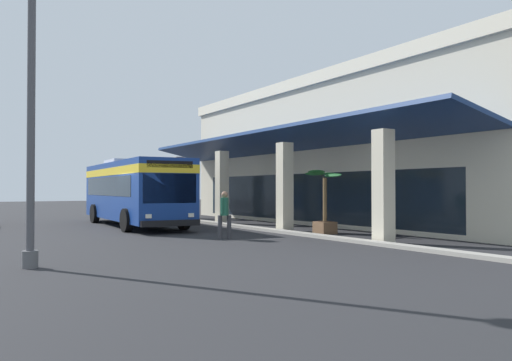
{
  "coord_description": "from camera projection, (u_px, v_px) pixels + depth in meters",
  "views": [
    {
      "loc": [
        21.56,
        -7.61,
        1.82
      ],
      "look_at": [
        0.25,
        5.49,
        2.23
      ],
      "focal_mm": 36.07,
      "sensor_mm": 36.0,
      "label": 1
    }
  ],
  "objects": [
    {
      "name": "pedestrian",
      "position": [
        225.0,
        212.0,
        18.72
      ],
      "size": [
        0.53,
        0.54,
        1.74
      ],
      "color": "#38383D",
      "rests_on": "ground"
    },
    {
      "name": "transit_bus",
      "position": [
        133.0,
        188.0,
        25.53
      ],
      "size": [
        11.33,
        3.21,
        3.34
      ],
      "color": "navy",
      "rests_on": "ground"
    },
    {
      "name": "plaza_building",
      "position": [
        385.0,
        155.0,
        29.42
      ],
      "size": [
        23.52,
        15.68,
        7.55
      ],
      "color": "beige",
      "rests_on": "ground"
    },
    {
      "name": "curb_strip",
      "position": [
        239.0,
        226.0,
        24.32
      ],
      "size": [
        27.87,
        0.5,
        0.12
      ],
      "primitive_type": "cube",
      "color": "#9E998E",
      "rests_on": "ground"
    },
    {
      "name": "lot_light_pole",
      "position": [
        31.0,
        86.0,
        11.87
      ],
      "size": [
        0.6,
        0.6,
        7.85
      ],
      "color": "#59595B",
      "rests_on": "ground"
    },
    {
      "name": "potted_palm",
      "position": [
        325.0,
        216.0,
        20.82
      ],
      "size": [
        1.97,
        1.66,
        2.61
      ],
      "color": "brown",
      "rests_on": "ground"
    },
    {
      "name": "ground",
      "position": [
        295.0,
        224.0,
        26.5
      ],
      "size": [
        120.0,
        120.0,
        0.0
      ],
      "primitive_type": "plane",
      "color": "#262628"
    }
  ]
}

